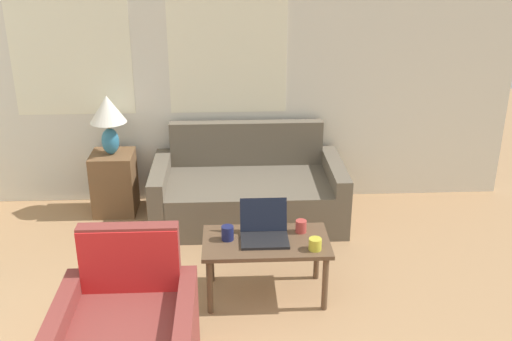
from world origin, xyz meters
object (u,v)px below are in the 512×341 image
object	(u,v)px
armchair	(128,340)
laptop	(264,231)
couch	(248,192)
cup_navy	(315,244)
cup_white	(228,233)
table_lamp	(108,115)
coffee_table	(266,247)
cup_yellow	(301,226)

from	to	relation	value
armchair	laptop	size ratio (longest dim) A/B	2.60
couch	cup_navy	size ratio (longest dim) A/B	19.15
couch	cup_white	distance (m)	1.33
laptop	cup_white	world-z (taller)	laptop
table_lamp	couch	bearing A→B (deg)	-7.96
table_lamp	coffee_table	size ratio (longest dim) A/B	0.61
armchair	cup_white	distance (m)	1.08
table_lamp	cup_navy	bearing A→B (deg)	-44.23
couch	table_lamp	size ratio (longest dim) A/B	3.14
couch	cup_yellow	bearing A→B (deg)	-73.67
table_lamp	coffee_table	bearing A→B (deg)	-47.77
table_lamp	cup_yellow	world-z (taller)	table_lamp
table_lamp	laptop	xyz separation A→B (m)	(1.34, -1.45, -0.45)
cup_navy	cup_white	distance (m)	0.63
cup_navy	cup_white	world-z (taller)	cup_white
cup_yellow	table_lamp	bearing A→B (deg)	139.63
cup_navy	cup_yellow	size ratio (longest dim) A/B	0.98
armchair	laptop	world-z (taller)	armchair
armchair	laptop	distance (m)	1.26
table_lamp	laptop	bearing A→B (deg)	-47.29
couch	armchair	xyz separation A→B (m)	(-0.79, -2.16, 0.02)
armchair	cup_yellow	bearing A→B (deg)	40.20
table_lamp	cup_yellow	bearing A→B (deg)	-40.37
couch	armchair	size ratio (longest dim) A/B	1.95
armchair	table_lamp	world-z (taller)	table_lamp
laptop	cup_white	size ratio (longest dim) A/B	3.23
armchair	coffee_table	world-z (taller)	armchair
cup_white	laptop	bearing A→B (deg)	3.13
cup_white	table_lamp	bearing A→B (deg)	126.23
cup_white	coffee_table	bearing A→B (deg)	-4.57
cup_navy	cup_yellow	bearing A→B (deg)	104.31
cup_navy	cup_white	xyz separation A→B (m)	(-0.61, 0.17, 0.01)
cup_yellow	cup_white	world-z (taller)	cup_white
cup_yellow	cup_navy	bearing A→B (deg)	-75.69
cup_navy	table_lamp	bearing A→B (deg)	135.77
armchair	coffee_table	bearing A→B (deg)	44.20
couch	table_lamp	bearing A→B (deg)	172.04
couch	cup_white	bearing A→B (deg)	-98.46
armchair	cup_white	bearing A→B (deg)	55.56
couch	armchair	distance (m)	2.30
coffee_table	cup_yellow	world-z (taller)	cup_yellow
armchair	cup_navy	size ratio (longest dim) A/B	9.80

